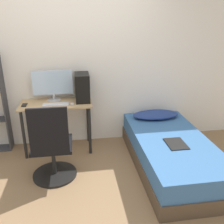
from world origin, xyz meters
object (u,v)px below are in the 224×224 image
at_px(keyboard, 56,105).
at_px(pc_tower, 82,87).
at_px(bed, 171,152).
at_px(office_chair, 52,152).
at_px(monitor, 53,84).

relative_size(keyboard, pc_tower, 0.89).
relative_size(bed, keyboard, 5.32).
distance_m(office_chair, pc_tower, 1.10).
bearing_deg(monitor, bed, -28.71).
bearing_deg(monitor, keyboard, -80.93).
relative_size(bed, pc_tower, 4.76).
xyz_separation_m(office_chair, monitor, (-0.00, 0.91, 0.63)).
relative_size(monitor, pc_tower, 1.48).
xyz_separation_m(bed, pc_tower, (-1.15, 0.78, 0.76)).
relative_size(bed, monitor, 3.21).
height_order(office_chair, monitor, monitor).
height_order(office_chair, pc_tower, pc_tower).
bearing_deg(bed, office_chair, -178.37).
relative_size(office_chair, keyboard, 2.80).
xyz_separation_m(bed, monitor, (-1.58, 0.87, 0.81)).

